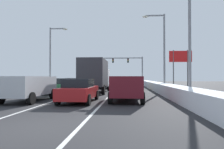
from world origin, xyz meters
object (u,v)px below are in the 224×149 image
Objects in this scene: sedan_green_left_lane_second at (58,86)px; street_lamp_right_near at (185,27)px; sedan_charcoal_right_lane_second at (131,86)px; sedan_charcoal_left_lane_fourth at (84,83)px; sedan_navy_right_lane_fourth at (128,82)px; box_truck_center_lane_second at (95,74)px; sedan_red_center_lane_nearest at (79,90)px; street_lamp_right_mid at (161,45)px; traffic_light_gantry at (125,63)px; street_lamp_left_mid at (53,52)px; suv_silver_left_lane_nearest at (29,86)px; sedan_maroon_left_lane_third at (74,84)px; suv_tan_right_lane_third at (130,82)px; suv_gray_center_lane_fourth at (109,81)px; roadside_sign_right at (180,60)px; sedan_black_center_lane_third at (104,83)px; suv_maroon_right_lane_nearest at (126,86)px.

street_lamp_right_near is at bearing -15.13° from sedan_green_left_lane_second.
sedan_charcoal_left_lane_fourth is at bearing 123.35° from sedan_charcoal_right_lane_second.
sedan_navy_right_lane_fourth is 0.62× the size of box_truck_center_lane_second.
sedan_red_center_lane_nearest is 13.89m from street_lamp_right_mid.
sedan_navy_right_lane_fourth is 1.00× the size of sedan_green_left_lane_second.
street_lamp_left_mid is at bearing -120.72° from traffic_light_gantry.
suv_silver_left_lane_nearest is (-6.95, -6.57, 0.25)m from sedan_charcoal_right_lane_second.
sedan_maroon_left_lane_third is 0.41× the size of traffic_light_gantry.
street_lamp_left_mid is (-15.25, 12.18, -0.33)m from street_lamp_right_near.
sedan_charcoal_right_lane_second is at bearing 63.19° from sedan_red_center_lane_nearest.
street_lamp_right_mid is at bearing -16.33° from street_lamp_left_mid.
sedan_maroon_left_lane_third is (0.07, 5.73, 0.00)m from sedan_green_left_lane_second.
suv_tan_right_lane_third is 6.23m from street_lamp_right_mid.
traffic_light_gantry is (6.28, 26.43, 3.97)m from sedan_green_left_lane_second.
suv_gray_center_lane_fourth is 0.54× the size of street_lamp_right_mid.
sedan_green_left_lane_second is (-3.47, -16.47, -0.25)m from suv_gray_center_lane_fourth.
sedan_red_center_lane_nearest is at bearing -78.44° from sedan_charcoal_left_lane_fourth.
suv_gray_center_lane_fourth is at bearing 55.77° from sedan_charcoal_left_lane_fourth.
street_lamp_right_near is at bearing -102.95° from roadside_sign_right.
suv_silver_left_lane_nearest is 12.31m from street_lamp_right_near.
traffic_light_gantry is at bearing 67.40° from sedan_charcoal_left_lane_fourth.
street_lamp_right_near reaches higher than sedan_maroon_left_lane_third.
sedan_navy_right_lane_fourth is 12.89m from traffic_light_gantry.
sedan_charcoal_right_lane_second is 7.15m from street_lamp_right_mid.
street_lamp_right_mid reaches higher than traffic_light_gantry.
suv_gray_center_lane_fourth is 1.09× the size of sedan_green_left_lane_second.
sedan_red_center_lane_nearest is 1.00× the size of sedan_black_center_lane_third.
street_lamp_right_near is at bearing -38.11° from sedan_maroon_left_lane_third.
suv_maroon_right_lane_nearest is 1.00× the size of suv_silver_left_lane_nearest.
roadside_sign_right is at bearing 4.02° from street_lamp_left_mid.
roadside_sign_right is at bearing 77.05° from street_lamp_right_near.
suv_silver_left_lane_nearest is at bearing -88.42° from sedan_green_left_lane_second.
street_lamp_right_mid is at bearing 57.32° from sedan_red_center_lane_nearest.
sedan_black_center_lane_third is 16.04m from suv_silver_left_lane_nearest.
suv_tan_right_lane_third is at bearing 88.17° from suv_maroon_right_lane_nearest.
sedan_charcoal_right_lane_second is 13.52m from sedan_navy_right_lane_fourth.
sedan_charcoal_right_lane_second is 0.62× the size of box_truck_center_lane_second.
traffic_light_gantry reaches higher than suv_tan_right_lane_third.
street_lamp_right_mid reaches higher than street_lamp_left_mid.
sedan_black_center_lane_third is at bearing 102.33° from suv_maroon_right_lane_nearest.
sedan_maroon_left_lane_third is at bearing -106.68° from traffic_light_gantry.
sedan_red_center_lane_nearest is at bearing -59.64° from sedan_green_left_lane_second.
sedan_black_center_lane_third is at bearing 90.92° from sedan_red_center_lane_nearest.
suv_maroon_right_lane_nearest is 1.09× the size of sedan_charcoal_left_lane_fourth.
street_lamp_left_mid is (-11.12, 8.47, 4.44)m from sedan_charcoal_right_lane_second.
street_lamp_right_near is at bearing -75.49° from sedan_navy_right_lane_fourth.
sedan_green_left_lane_second is at bearing -103.36° from traffic_light_gantry.
sedan_red_center_lane_nearest is (-3.04, -0.92, -0.25)m from suv_maroon_right_lane_nearest.
roadside_sign_right is (14.32, -1.00, 3.25)m from sedan_charcoal_left_lane_fourth.
sedan_charcoal_left_lane_fourth is at bearing 101.56° from sedan_red_center_lane_nearest.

